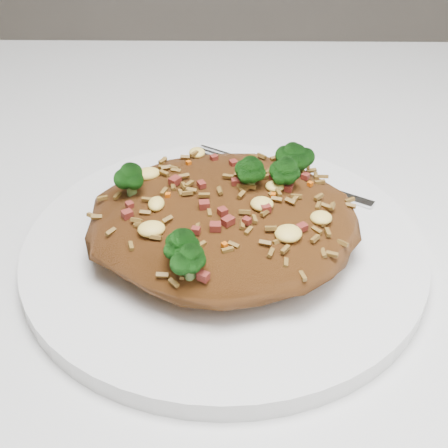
{
  "coord_description": "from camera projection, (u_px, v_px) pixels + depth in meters",
  "views": [
    {
      "loc": [
        0.06,
        -0.39,
        1.03
      ],
      "look_at": [
        0.06,
        -0.04,
        0.78
      ],
      "focal_mm": 50.0,
      "sensor_mm": 36.0,
      "label": 1
    }
  ],
  "objects": [
    {
      "name": "fork",
      "position": [
        287.0,
        178.0,
        0.5
      ],
      "size": [
        0.15,
        0.1,
        0.0
      ],
      "rotation": [
        0.0,
        0.0,
        -0.54
      ],
      "color": "silver",
      "rests_on": "plate"
    },
    {
      "name": "dining_table",
      "position": [
        160.0,
        310.0,
        0.53
      ],
      "size": [
        1.2,
        0.8,
        0.75
      ],
      "color": "silver",
      "rests_on": "ground"
    },
    {
      "name": "fried_rice",
      "position": [
        224.0,
        210.0,
        0.43
      ],
      "size": [
        0.19,
        0.17,
        0.06
      ],
      "color": "brown",
      "rests_on": "plate"
    },
    {
      "name": "plate",
      "position": [
        224.0,
        249.0,
        0.45
      ],
      "size": [
        0.28,
        0.28,
        0.01
      ],
      "primitive_type": "cylinder",
      "color": "white",
      "rests_on": "dining_table"
    }
  ]
}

